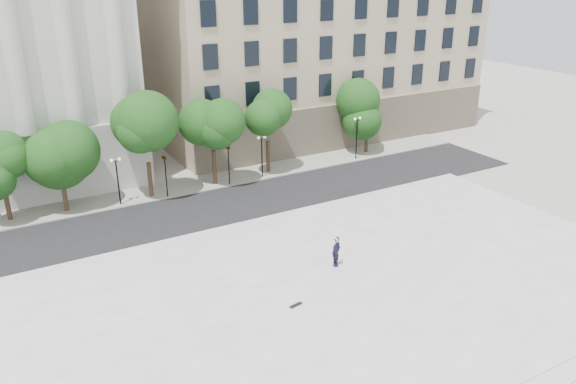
# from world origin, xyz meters

# --- Properties ---
(ground) EXTENTS (160.00, 160.00, 0.00)m
(ground) POSITION_xyz_m (0.00, 0.00, 0.00)
(ground) COLOR #B3B1A9
(ground) RESTS_ON ground
(plaza) EXTENTS (44.00, 22.00, 0.45)m
(plaza) POSITION_xyz_m (0.00, 3.00, 0.23)
(plaza) COLOR white
(plaza) RESTS_ON ground
(street) EXTENTS (60.00, 8.00, 0.02)m
(street) POSITION_xyz_m (0.00, 18.00, 0.01)
(street) COLOR black
(street) RESTS_ON ground
(far_sidewalk) EXTENTS (60.00, 4.00, 0.12)m
(far_sidewalk) POSITION_xyz_m (0.00, 24.00, 0.06)
(far_sidewalk) COLOR #A7A69B
(far_sidewalk) RESTS_ON ground
(building_east) EXTENTS (36.00, 26.15, 23.00)m
(building_east) POSITION_xyz_m (20.00, 38.91, 11.14)
(building_east) COLOR #B5A88A
(building_east) RESTS_ON ground
(traffic_light_west) EXTENTS (0.85, 1.62, 4.14)m
(traffic_light_west) POSITION_xyz_m (-1.93, 22.30, 3.63)
(traffic_light_west) COLOR black
(traffic_light_west) RESTS_ON ground
(traffic_light_east) EXTENTS (0.63, 1.71, 4.17)m
(traffic_light_east) POSITION_xyz_m (3.73, 22.30, 3.67)
(traffic_light_east) COLOR black
(traffic_light_east) RESTS_ON ground
(person_lying) EXTENTS (1.46, 2.08, 0.53)m
(person_lying) POSITION_xyz_m (3.25, 5.06, 0.72)
(person_lying) COLOR black
(person_lying) RESTS_ON plaza
(skateboard) EXTENTS (0.80, 0.33, 0.08)m
(skateboard) POSITION_xyz_m (-1.17, 2.45, 0.49)
(skateboard) COLOR black
(skateboard) RESTS_ON plaza
(street_trees) EXTENTS (44.03, 5.01, 7.85)m
(street_trees) POSITION_xyz_m (-2.30, 23.52, 5.22)
(street_trees) COLOR #382619
(street_trees) RESTS_ON ground
(lamp_posts) EXTENTS (35.51, 0.28, 4.36)m
(lamp_posts) POSITION_xyz_m (0.61, 22.60, 2.88)
(lamp_posts) COLOR black
(lamp_posts) RESTS_ON ground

